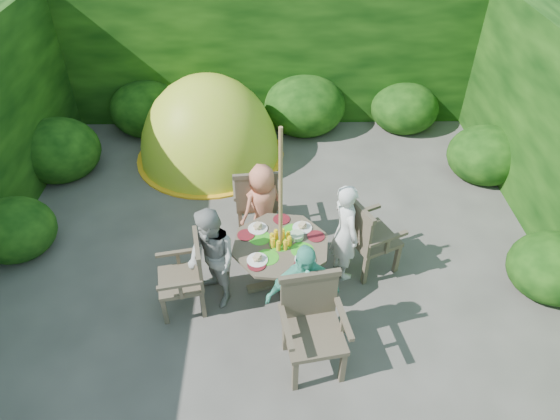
{
  "coord_description": "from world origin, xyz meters",
  "views": [
    {
      "loc": [
        0.02,
        -4.7,
        4.59
      ],
      "look_at": [
        0.1,
        -0.11,
        0.85
      ],
      "focal_mm": 32.0,
      "sensor_mm": 36.0,
      "label": 1
    }
  ],
  "objects_px": {
    "garden_chair_front": "(312,323)",
    "child_left": "(212,259)",
    "child_right": "(345,231)",
    "patio_table": "(281,250)",
    "child_back": "(263,207)",
    "garden_chair_back": "(256,198)",
    "child_front": "(303,295)",
    "dome_tent": "(211,156)",
    "garden_chair_left": "(187,275)",
    "parasol_pole": "(281,215)",
    "garden_chair_right": "(367,235)"
  },
  "relations": [
    {
      "from": "garden_chair_left",
      "to": "child_back",
      "type": "distance_m",
      "value": 1.37
    },
    {
      "from": "garden_chair_right",
      "to": "child_back",
      "type": "distance_m",
      "value": 1.36
    },
    {
      "from": "parasol_pole",
      "to": "child_right",
      "type": "xyz_separation_m",
      "value": [
        0.77,
        0.21,
        -0.44
      ]
    },
    {
      "from": "garden_chair_right",
      "to": "dome_tent",
      "type": "height_order",
      "value": "dome_tent"
    },
    {
      "from": "garden_chair_front",
      "to": "dome_tent",
      "type": "bearing_deg",
      "value": 99.74
    },
    {
      "from": "garden_chair_left",
      "to": "dome_tent",
      "type": "height_order",
      "value": "dome_tent"
    },
    {
      "from": "patio_table",
      "to": "child_back",
      "type": "distance_m",
      "value": 0.8
    },
    {
      "from": "garden_chair_front",
      "to": "child_right",
      "type": "bearing_deg",
      "value": 59.37
    },
    {
      "from": "child_back",
      "to": "dome_tent",
      "type": "relative_size",
      "value": 0.44
    },
    {
      "from": "garden_chair_back",
      "to": "child_right",
      "type": "distance_m",
      "value": 1.37
    },
    {
      "from": "garden_chair_back",
      "to": "child_back",
      "type": "relative_size",
      "value": 0.82
    },
    {
      "from": "child_left",
      "to": "child_front",
      "type": "xyz_separation_m",
      "value": [
        0.98,
        -0.56,
        0.02
      ]
    },
    {
      "from": "garden_chair_back",
      "to": "child_right",
      "type": "bearing_deg",
      "value": 136.75
    },
    {
      "from": "child_right",
      "to": "garden_chair_left",
      "type": "bearing_deg",
      "value": 85.79
    },
    {
      "from": "child_front",
      "to": "patio_table",
      "type": "bearing_deg",
      "value": 93.47
    },
    {
      "from": "garden_chair_front",
      "to": "child_left",
      "type": "distance_m",
      "value": 1.36
    },
    {
      "from": "garden_chair_back",
      "to": "garden_chair_right",
      "type": "bearing_deg",
      "value": 144.98
    },
    {
      "from": "garden_chair_back",
      "to": "dome_tent",
      "type": "bearing_deg",
      "value": -71.65
    },
    {
      "from": "garden_chair_left",
      "to": "garden_chair_back",
      "type": "bearing_deg",
      "value": 139.69
    },
    {
      "from": "garden_chair_front",
      "to": "dome_tent",
      "type": "xyz_separation_m",
      "value": [
        -1.42,
        3.94,
        -0.56
      ]
    },
    {
      "from": "patio_table",
      "to": "parasol_pole",
      "type": "distance_m",
      "value": 0.53
    },
    {
      "from": "patio_table",
      "to": "dome_tent",
      "type": "distance_m",
      "value": 3.16
    },
    {
      "from": "garden_chair_right",
      "to": "dome_tent",
      "type": "bearing_deg",
      "value": 14.59
    },
    {
      "from": "garden_chair_right",
      "to": "dome_tent",
      "type": "xyz_separation_m",
      "value": [
        -2.17,
        2.62,
        -0.54
      ]
    },
    {
      "from": "patio_table",
      "to": "child_right",
      "type": "relative_size",
      "value": 1.08
    },
    {
      "from": "parasol_pole",
      "to": "dome_tent",
      "type": "distance_m",
      "value": 3.29
    },
    {
      "from": "garden_chair_front",
      "to": "child_right",
      "type": "xyz_separation_m",
      "value": [
        0.47,
        1.26,
        0.1
      ]
    },
    {
      "from": "garden_chair_front",
      "to": "garden_chair_right",
      "type": "bearing_deg",
      "value": 50.15
    },
    {
      "from": "parasol_pole",
      "to": "garden_chair_left",
      "type": "distance_m",
      "value": 1.25
    },
    {
      "from": "garden_chair_back",
      "to": "garden_chair_front",
      "type": "distance_m",
      "value": 2.18
    },
    {
      "from": "garden_chair_front",
      "to": "child_back",
      "type": "distance_m",
      "value": 1.89
    },
    {
      "from": "garden_chair_front",
      "to": "child_left",
      "type": "relative_size",
      "value": 0.8
    },
    {
      "from": "garden_chair_left",
      "to": "garden_chair_right",
      "type": "bearing_deg",
      "value": 94.01
    },
    {
      "from": "parasol_pole",
      "to": "garden_chair_back",
      "type": "height_order",
      "value": "parasol_pole"
    },
    {
      "from": "garden_chair_right",
      "to": "garden_chair_front",
      "type": "bearing_deg",
      "value": 125.07
    },
    {
      "from": "child_left",
      "to": "child_front",
      "type": "bearing_deg",
      "value": 25.22
    },
    {
      "from": "garden_chair_left",
      "to": "child_left",
      "type": "relative_size",
      "value": 0.71
    },
    {
      "from": "garden_chair_right",
      "to": "child_front",
      "type": "height_order",
      "value": "child_front"
    },
    {
      "from": "patio_table",
      "to": "child_left",
      "type": "xyz_separation_m",
      "value": [
        -0.77,
        -0.22,
        0.09
      ]
    },
    {
      "from": "child_front",
      "to": "dome_tent",
      "type": "relative_size",
      "value": 0.48
    },
    {
      "from": "child_back",
      "to": "child_front",
      "type": "distance_m",
      "value": 1.6
    },
    {
      "from": "child_right",
      "to": "child_back",
      "type": "height_order",
      "value": "child_right"
    },
    {
      "from": "child_right",
      "to": "child_front",
      "type": "height_order",
      "value": "child_front"
    },
    {
      "from": "parasol_pole",
      "to": "dome_tent",
      "type": "bearing_deg",
      "value": 111.13
    },
    {
      "from": "child_back",
      "to": "patio_table",
      "type": "bearing_deg",
      "value": 71.45
    },
    {
      "from": "garden_chair_front",
      "to": "child_right",
      "type": "relative_size",
      "value": 0.79
    },
    {
      "from": "parasol_pole",
      "to": "garden_chair_right",
      "type": "relative_size",
      "value": 2.16
    },
    {
      "from": "garden_chair_left",
      "to": "child_front",
      "type": "height_order",
      "value": "child_front"
    },
    {
      "from": "garden_chair_left",
      "to": "garden_chair_front",
      "type": "xyz_separation_m",
      "value": [
        1.35,
        -0.75,
        0.07
      ]
    },
    {
      "from": "garden_chair_back",
      "to": "child_right",
      "type": "relative_size",
      "value": 0.75
    }
  ]
}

